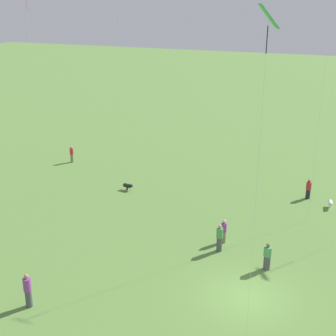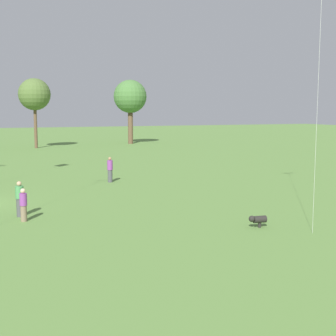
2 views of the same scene
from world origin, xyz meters
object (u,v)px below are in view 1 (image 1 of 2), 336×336
dog_0 (330,203)px  person_3 (267,257)px  kite_0 (268,31)px  person_1 (224,231)px  person_0 (220,238)px  dog_1 (128,186)px  person_4 (308,189)px  person_5 (28,291)px  person_2 (72,154)px

dog_0 → person_3: bearing=67.7°
dog_0 → kite_0: bearing=74.7°
person_1 → person_3: 3.87m
person_0 → person_3: size_ratio=1.07×
person_3 → dog_1: bearing=-137.1°
person_4 → kite_0: (0.30, 18.23, 13.05)m
person_1 → person_3: (-3.26, 2.08, 0.01)m
kite_0 → dog_1: 23.75m
person_4 → person_5: (11.24, 19.97, 0.16)m
person_5 → kite_0: 17.00m
person_5 → dog_1: size_ratio=2.21×
person_1 → person_5: (7.19, 10.44, 0.13)m
person_2 → person_3: (-21.45, 11.60, 0.01)m
person_2 → person_5: bearing=50.7°
dog_1 → person_4: bearing=112.7°
person_3 → person_4: 11.63m
person_4 → dog_0: (-1.81, 1.22, -0.40)m
person_5 → dog_0: size_ratio=2.37×
person_3 → dog_1: size_ratio=1.97×
person_5 → kite_0: bearing=-103.6°
person_5 → kite_0: (-10.94, -1.74, 12.89)m
kite_0 → dog_0: kite_0 is taller
person_1 → person_2: same height
person_0 → person_4: bearing=165.6°
dog_1 → person_1: bearing=67.4°
person_1 → person_2: (18.19, -9.52, 0.00)m
person_5 → dog_0: person_5 is taller
person_0 → person_5: bearing=-32.1°
person_1 → person_0: bearing=166.0°
dog_0 → dog_1: 15.97m
dog_0 → person_2: bearing=-11.1°
person_1 → person_5: bearing=127.9°
dog_0 → dog_1: bearing=2.3°
person_1 → person_5: person_5 is taller
person_4 → dog_1: person_4 is taller
person_1 → person_4: person_1 is taller
person_5 → person_4: bearing=-52.0°
person_3 → person_5: (10.46, 8.36, 0.12)m
person_0 → person_2: bearing=-114.3°
person_0 → person_1: person_0 is taller
kite_0 → person_5: bearing=124.5°
person_1 → person_3: bearing=-140.1°
person_4 → person_5: size_ratio=0.84×
person_0 → person_1: bearing=-170.4°
person_0 → dog_0: bearing=154.6°
dog_0 → person_0: bearing=50.3°
kite_0 → person_2: bearing=75.8°
person_3 → dog_1: 15.09m
person_4 → dog_0: 2.22m
person_4 → person_5: bearing=-79.1°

